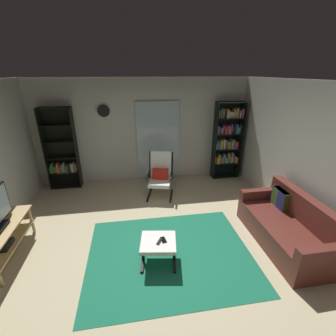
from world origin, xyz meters
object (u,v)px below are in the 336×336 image
at_px(bookshelf_near_tv, 62,153).
at_px(cell_phone, 163,240).
at_px(bookshelf_near_sofa, 227,138).
at_px(tv_remote, 159,241).
at_px(leather_sofa, 287,226).
at_px(wall_clock, 104,111).
at_px(ottoman, 158,245).
at_px(tv_stand, 1,239).
at_px(lounge_armchair, 160,173).

distance_m(bookshelf_near_tv, cell_phone, 3.63).
bearing_deg(bookshelf_near_sofa, tv_remote, -126.83).
distance_m(leather_sofa, cell_phone, 2.13).
xyz_separation_m(cell_phone, wall_clock, (-1.00, 3.06, 1.45)).
xyz_separation_m(ottoman, wall_clock, (-0.92, 3.06, 1.53)).
relative_size(leather_sofa, wall_clock, 6.12).
bearing_deg(tv_stand, bookshelf_near_tv, 81.43).
height_order(bookshelf_near_tv, cell_phone, bookshelf_near_tv).
bearing_deg(wall_clock, tv_stand, -119.27).
height_order(tv_stand, bookshelf_near_tv, bookshelf_near_tv).
xyz_separation_m(tv_remote, cell_phone, (0.07, 0.03, -0.00)).
height_order(bookshelf_near_sofa, cell_phone, bookshelf_near_sofa).
bearing_deg(leather_sofa, bookshelf_near_tv, 146.05).
xyz_separation_m(bookshelf_near_sofa, wall_clock, (-3.11, 0.17, 0.76)).
relative_size(tv_stand, tv_remote, 9.08).
height_order(bookshelf_near_sofa, leather_sofa, bookshelf_near_sofa).
relative_size(leather_sofa, lounge_armchair, 1.74).
height_order(tv_stand, lounge_armchair, lounge_armchair).
xyz_separation_m(bookshelf_near_tv, bookshelf_near_sofa, (4.18, -0.06, 0.20)).
bearing_deg(tv_remote, lounge_armchair, 111.68).
xyz_separation_m(bookshelf_near_sofa, leather_sofa, (0.02, -2.77, -0.78)).
height_order(lounge_armchair, ottoman, lounge_armchair).
bearing_deg(wall_clock, bookshelf_near_sofa, -3.19).
relative_size(ottoman, tv_remote, 4.07).
distance_m(bookshelf_near_tv, tv_remote, 3.62).
relative_size(lounge_armchair, tv_remote, 7.10).
bearing_deg(cell_phone, ottoman, 172.29).
relative_size(bookshelf_near_tv, lounge_armchair, 1.94).
xyz_separation_m(tv_stand, bookshelf_near_sofa, (4.56, 2.41, 0.74)).
relative_size(tv_stand, bookshelf_near_tv, 0.66).
bearing_deg(tv_stand, ottoman, -11.47).
distance_m(bookshelf_near_sofa, ottoman, 3.70).
relative_size(ottoman, wall_clock, 2.02).
xyz_separation_m(tv_stand, wall_clock, (1.45, 2.58, 1.50)).
relative_size(bookshelf_near_tv, leather_sofa, 1.12).
distance_m(ottoman, tv_remote, 0.08).
distance_m(bookshelf_near_sofa, cell_phone, 3.64).
height_order(bookshelf_near_tv, tv_remote, bookshelf_near_tv).
distance_m(tv_remote, wall_clock, 3.53).
xyz_separation_m(bookshelf_near_sofa, ottoman, (-2.19, -2.89, -0.76)).
distance_m(bookshelf_near_sofa, leather_sofa, 2.88).
bearing_deg(tv_remote, cell_phone, 51.66).
bearing_deg(bookshelf_near_sofa, tv_stand, -152.16).
bearing_deg(cell_phone, lounge_armchair, 73.80).
bearing_deg(leather_sofa, cell_phone, -176.92).
height_order(tv_remote, wall_clock, wall_clock).
distance_m(bookshelf_near_sofa, wall_clock, 3.21).
bearing_deg(bookshelf_near_tv, cell_phone, -54.84).
height_order(lounge_armchair, wall_clock, wall_clock).
relative_size(bookshelf_near_sofa, leather_sofa, 1.14).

